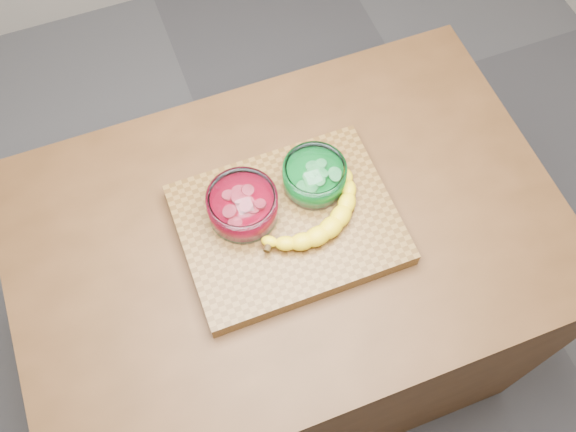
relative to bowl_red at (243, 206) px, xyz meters
name	(u,v)px	position (x,y,z in m)	size (l,w,h in m)	color
ground	(288,345)	(0.08, -0.05, -0.97)	(3.50, 3.50, 0.00)	#56555A
counter	(288,300)	(0.08, -0.05, -0.52)	(1.20, 0.80, 0.90)	#503018
cutting_board	(288,225)	(0.08, -0.05, -0.05)	(0.45, 0.35, 0.04)	brown
bowl_red	(243,206)	(0.00, 0.00, 0.00)	(0.15, 0.15, 0.07)	white
bowl_green	(314,176)	(0.17, 0.01, 0.00)	(0.14, 0.14, 0.06)	white
banana	(312,213)	(0.13, -0.06, -0.01)	(0.27, 0.17, 0.04)	yellow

